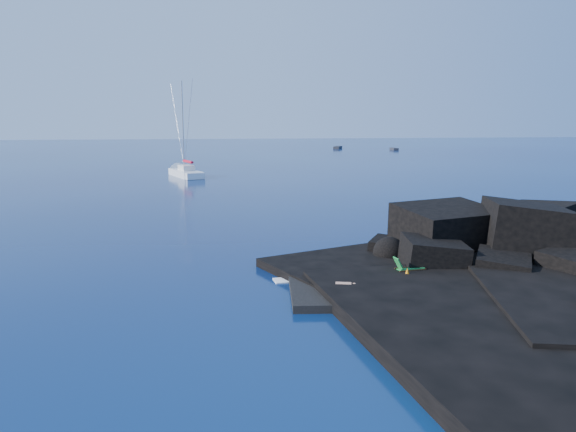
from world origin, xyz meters
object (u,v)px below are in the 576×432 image
at_px(marker_cone, 407,274).
at_px(distant_boat_b, 394,150).
at_px(deck_chair, 410,265).
at_px(sunbather, 343,285).
at_px(distant_boat_a, 338,149).
at_px(sailboat, 186,177).

xyz_separation_m(marker_cone, distant_boat_b, (37.73, 113.12, -0.63)).
bearing_deg(deck_chair, distant_boat_b, 63.37).
height_order(deck_chair, sunbather, deck_chair).
bearing_deg(deck_chair, distant_boat_a, 70.20).
bearing_deg(sailboat, distant_boat_b, 31.38).
distance_m(sailboat, sunbather, 55.45).
bearing_deg(sailboat, sunbather, -99.27).
distance_m(marker_cone, distant_boat_b, 119.25).
bearing_deg(sunbather, deck_chair, 40.31).
bearing_deg(sunbather, distant_boat_a, 91.93).
distance_m(sailboat, marker_cone, 55.02).
distance_m(sailboat, deck_chair, 54.45).
xyz_separation_m(sailboat, sunbather, (8.95, -54.73, 0.53)).
height_order(distant_boat_a, distant_boat_b, distant_boat_a).
relative_size(sailboat, sunbather, 6.72).
height_order(sunbather, distant_boat_b, sunbather).
xyz_separation_m(sunbather, marker_cone, (3.38, 1.11, 0.09)).
relative_size(sailboat, marker_cone, 23.62).
bearing_deg(distant_boat_a, deck_chair, -77.28).
relative_size(deck_chair, distant_boat_b, 0.36).
height_order(sailboat, distant_boat_b, sailboat).
distance_m(sunbather, distant_boat_b, 121.41).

